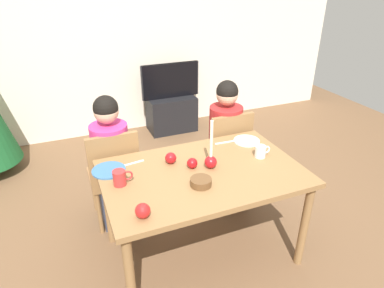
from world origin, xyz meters
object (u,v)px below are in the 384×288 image
(person_left_child, at_px, (113,165))
(candle_centerpiece, at_px, (211,159))
(plate_right, at_px, (247,141))
(apple_by_right_mug, at_px, (192,163))
(mug_left, at_px, (120,178))
(dining_table, at_px, (203,181))
(bowl_walnuts, at_px, (201,182))
(chair_right, at_px, (226,150))
(apple_near_candle, at_px, (143,211))
(chair_left, at_px, (114,173))
(person_right_child, at_px, (225,143))
(tv_stand, at_px, (171,114))
(tv, at_px, (170,81))
(mug_right, at_px, (261,151))
(plate_left, at_px, (109,170))
(apple_by_left_plate, at_px, (171,158))

(person_left_child, xyz_separation_m, candle_centerpiece, (0.61, -0.61, 0.25))
(plate_right, relative_size, apple_by_right_mug, 2.79)
(person_left_child, distance_m, mug_left, 0.63)
(dining_table, distance_m, bowl_walnuts, 0.21)
(chair_right, relative_size, apple_near_candle, 10.03)
(dining_table, height_order, apple_near_candle, apple_near_candle)
(chair_left, height_order, apple_by_right_mug, chair_left)
(chair_right, xyz_separation_m, plate_right, (0.01, -0.32, 0.24))
(person_left_child, xyz_separation_m, mug_left, (-0.04, -0.59, 0.23))
(person_left_child, xyz_separation_m, apple_by_right_mug, (0.48, -0.57, 0.22))
(plate_right, bearing_deg, person_left_child, 161.55)
(person_right_child, bearing_deg, dining_table, -128.60)
(person_right_child, bearing_deg, bowl_walnuts, -126.73)
(tv_stand, distance_m, tv, 0.47)
(mug_right, relative_size, bowl_walnuts, 0.88)
(candle_centerpiece, bearing_deg, bowl_walnuts, -130.64)
(person_right_child, height_order, candle_centerpiece, person_right_child)
(mug_right, distance_m, apple_by_right_mug, 0.54)
(tv, relative_size, candle_centerpiece, 2.16)
(bowl_walnuts, bearing_deg, dining_table, 62.02)
(chair_left, bearing_deg, person_left_child, 90.00)
(plate_left, relative_size, apple_by_left_plate, 2.83)
(apple_by_right_mug, bearing_deg, person_left_child, 130.25)
(plate_right, bearing_deg, apple_by_right_mug, -159.37)
(chair_right, xyz_separation_m, apple_by_right_mug, (-0.56, -0.54, 0.28))
(bowl_walnuts, bearing_deg, apple_by_left_plate, 104.22)
(chair_right, distance_m, tv_stand, 1.71)
(chair_right, relative_size, plate_left, 3.81)
(plate_left, relative_size, apple_near_candle, 2.63)
(mug_left, bearing_deg, apple_by_right_mug, 1.84)
(person_left_child, relative_size, apple_by_right_mug, 15.34)
(plate_left, distance_m, plate_right, 1.14)
(dining_table, distance_m, mug_left, 0.59)
(plate_right, bearing_deg, chair_right, 92.37)
(chair_left, xyz_separation_m, apple_by_left_plate, (0.36, -0.41, 0.28))
(person_right_child, bearing_deg, apple_by_left_plate, -146.73)
(plate_right, distance_m, mug_right, 0.27)
(person_left_child, relative_size, tv_stand, 1.83)
(apple_by_right_mug, bearing_deg, chair_right, 43.68)
(plate_left, distance_m, apple_by_right_mug, 0.59)
(tv_stand, distance_m, apple_by_right_mug, 2.37)
(apple_by_right_mug, bearing_deg, mug_left, -178.16)
(chair_right, relative_size, plate_right, 4.22)
(mug_right, xyz_separation_m, apple_by_right_mug, (-0.54, 0.05, -0.01))
(person_left_child, xyz_separation_m, apple_by_left_plate, (0.36, -0.45, 0.22))
(chair_left, distance_m, apple_by_right_mug, 0.77)
(candle_centerpiece, distance_m, mug_left, 0.64)
(plate_right, xyz_separation_m, apple_by_left_plate, (-0.69, -0.09, 0.04))
(tv_stand, bearing_deg, plate_right, -90.74)
(apple_by_right_mug, bearing_deg, tv_stand, 74.90)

